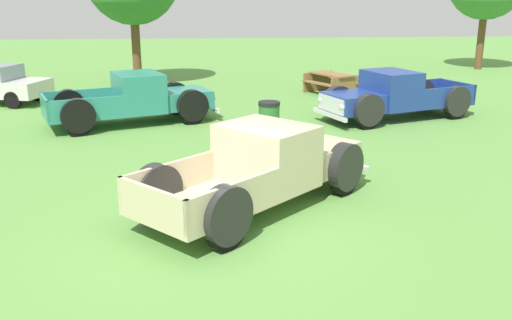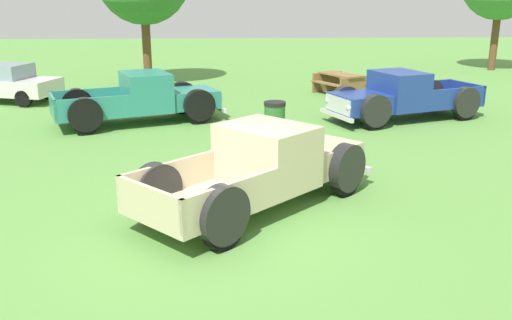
{
  "view_description": "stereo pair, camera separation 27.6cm",
  "coord_description": "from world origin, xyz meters",
  "px_view_note": "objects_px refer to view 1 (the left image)",
  "views": [
    {
      "loc": [
        -0.04,
        -8.64,
        3.77
      ],
      "look_at": [
        0.73,
        0.92,
        0.9
      ],
      "focal_mm": 39.6,
      "sensor_mm": 36.0,
      "label": 1
    },
    {
      "loc": [
        0.24,
        -8.66,
        3.77
      ],
      "look_at": [
        0.73,
        0.92,
        0.9
      ],
      "focal_mm": 39.6,
      "sensor_mm": 36.0,
      "label": 2
    }
  ],
  "objects_px": {
    "pickup_truck_behind_left": "(141,99)",
    "pickup_truck_behind_right": "(388,97)",
    "pickup_truck_foreground": "(269,166)",
    "picnic_table": "(331,81)",
    "trash_can": "(269,119)"
  },
  "relations": [
    {
      "from": "trash_can",
      "to": "picnic_table",
      "type": "bearing_deg",
      "value": 64.68
    },
    {
      "from": "pickup_truck_foreground",
      "to": "pickup_truck_behind_right",
      "type": "xyz_separation_m",
      "value": [
        4.36,
        6.8,
        -0.0
      ]
    },
    {
      "from": "pickup_truck_behind_left",
      "to": "pickup_truck_behind_right",
      "type": "bearing_deg",
      "value": -0.89
    },
    {
      "from": "pickup_truck_behind_left",
      "to": "trash_can",
      "type": "xyz_separation_m",
      "value": [
        3.61,
        -1.92,
        -0.23
      ]
    },
    {
      "from": "picnic_table",
      "to": "trash_can",
      "type": "distance_m",
      "value": 7.13
    },
    {
      "from": "picnic_table",
      "to": "pickup_truck_behind_left",
      "type": "bearing_deg",
      "value": -145.81
    },
    {
      "from": "picnic_table",
      "to": "pickup_truck_behind_right",
      "type": "bearing_deg",
      "value": -80.37
    },
    {
      "from": "pickup_truck_foreground",
      "to": "trash_can",
      "type": "distance_m",
      "value": 5.02
    },
    {
      "from": "pickup_truck_foreground",
      "to": "pickup_truck_behind_left",
      "type": "relative_size",
      "value": 0.9
    },
    {
      "from": "pickup_truck_foreground",
      "to": "picnic_table",
      "type": "xyz_separation_m",
      "value": [
        3.57,
        11.44,
        -0.21
      ]
    },
    {
      "from": "pickup_truck_behind_right",
      "to": "picnic_table",
      "type": "xyz_separation_m",
      "value": [
        -0.79,
        4.64,
        -0.21
      ]
    },
    {
      "from": "pickup_truck_foreground",
      "to": "trash_can",
      "type": "height_order",
      "value": "pickup_truck_foreground"
    },
    {
      "from": "trash_can",
      "to": "pickup_truck_behind_left",
      "type": "bearing_deg",
      "value": 152.0
    },
    {
      "from": "pickup_truck_behind_left",
      "to": "picnic_table",
      "type": "height_order",
      "value": "pickup_truck_behind_left"
    },
    {
      "from": "pickup_truck_behind_left",
      "to": "pickup_truck_behind_right",
      "type": "xyz_separation_m",
      "value": [
        7.45,
        -0.12,
        -0.01
      ]
    }
  ]
}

